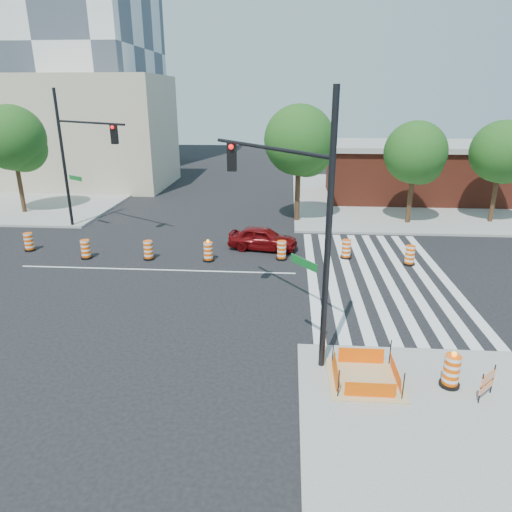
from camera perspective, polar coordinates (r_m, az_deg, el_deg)
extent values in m
plane|color=black|center=(23.51, -12.35, -1.69)|extent=(120.00, 120.00, 0.00)
cube|color=gray|center=(41.46, 20.23, 6.85)|extent=(22.00, 22.00, 0.15)
cube|color=gray|center=(46.81, -27.82, 7.14)|extent=(22.00, 22.00, 0.15)
cube|color=silver|center=(22.61, 7.00, -2.22)|extent=(0.45, 13.50, 0.01)
cube|color=silver|center=(22.67, 9.28, -2.27)|extent=(0.45, 13.50, 0.01)
cube|color=silver|center=(22.78, 11.53, -2.32)|extent=(0.45, 13.50, 0.01)
cube|color=silver|center=(22.91, 13.77, -2.36)|extent=(0.45, 13.50, 0.01)
cube|color=silver|center=(23.08, 15.97, -2.39)|extent=(0.45, 13.50, 0.01)
cube|color=silver|center=(23.29, 18.13, -2.43)|extent=(0.45, 13.50, 0.01)
cube|color=silver|center=(23.53, 20.26, -2.45)|extent=(0.45, 13.50, 0.01)
cube|color=silver|center=(23.80, 22.34, -2.48)|extent=(0.45, 13.50, 0.01)
cube|color=silver|center=(23.51, -12.35, -1.68)|extent=(14.00, 0.12, 0.01)
cube|color=tan|center=(14.70, 13.43, -14.78)|extent=(2.20, 2.20, 0.05)
cube|color=#FF5805|center=(13.83, 14.09, -16.01)|extent=(1.44, 0.02, 0.55)
cube|color=#FF5805|center=(15.31, 12.99, -12.11)|extent=(1.44, 0.02, 0.55)
cube|color=#FF5805|center=(14.44, 9.88, -14.00)|extent=(0.02, 1.44, 0.55)
cube|color=#FF5805|center=(14.74, 17.06, -13.88)|extent=(0.02, 1.44, 0.55)
cylinder|color=black|center=(13.60, 10.27, -15.47)|extent=(0.04, 0.04, 0.90)
cylinder|color=black|center=(13.92, 17.93, -15.29)|extent=(0.04, 0.04, 0.90)
cylinder|color=black|center=(15.10, 9.60, -11.56)|extent=(0.04, 0.04, 0.90)
cylinder|color=black|center=(15.39, 16.42, -11.51)|extent=(0.04, 0.04, 0.90)
cube|color=maroon|center=(41.10, 20.56, 9.60)|extent=(16.00, 8.00, 4.20)
cube|color=gray|center=(40.81, 20.95, 12.77)|extent=(16.50, 8.50, 0.40)
cube|color=#BCAD8F|center=(46.94, -19.80, 14.37)|extent=(14.00, 10.00, 10.00)
imported|color=#60080A|center=(25.77, 0.88, 2.23)|extent=(4.10, 2.21, 1.33)
cylinder|color=black|center=(13.39, 9.00, 2.09)|extent=(0.19, 0.19, 8.44)
cylinder|color=black|center=(15.34, 1.29, 13.41)|extent=(3.99, 5.08, 0.13)
cube|color=black|center=(17.25, -3.04, 12.31)|extent=(0.34, 0.30, 1.06)
sphere|color=#FF0C0C|center=(17.03, -3.14, 13.46)|extent=(0.19, 0.19, 0.19)
cube|color=#0C591E|center=(14.48, 5.98, -0.84)|extent=(0.81, 1.03, 0.26)
cylinder|color=black|center=(31.99, -22.93, 11.05)|extent=(0.19, 0.19, 8.58)
cylinder|color=black|center=(29.07, -20.16, 15.38)|extent=(5.48, 3.58, 0.13)
cube|color=black|center=(27.26, -17.31, 14.34)|extent=(0.34, 0.30, 1.07)
sphere|color=#FF0C0C|center=(27.07, -17.53, 15.09)|extent=(0.19, 0.19, 0.19)
cube|color=#0C591E|center=(31.23, -21.64, 9.04)|extent=(1.11, 0.73, 0.27)
cylinder|color=black|center=(15.21, 22.99, -14.54)|extent=(0.59, 0.59, 0.10)
cylinder|color=#FB5405|center=(14.95, 23.25, -12.96)|extent=(0.47, 0.47, 0.94)
sphere|color=#FF990C|center=(14.68, 23.53, -11.15)|extent=(0.16, 0.16, 0.16)
cube|color=#FB5405|center=(14.79, 27.02, -13.43)|extent=(0.61, 0.58, 0.26)
cube|color=#FB5405|center=(14.94, 26.84, -14.41)|extent=(0.61, 0.58, 0.21)
cylinder|color=black|center=(14.60, 26.30, -14.64)|extent=(0.04, 0.04, 0.94)
cylinder|color=black|center=(15.17, 27.50, -13.48)|extent=(0.04, 0.04, 0.94)
cylinder|color=#382314|center=(37.57, -27.46, 8.32)|extent=(0.31, 0.31, 4.85)
sphere|color=#1A4413|center=(37.21, -28.20, 12.88)|extent=(4.55, 4.55, 4.55)
sphere|color=#1A4413|center=(37.28, -27.13, 11.87)|extent=(3.33, 3.33, 3.33)
sphere|color=#1A4413|center=(37.29, -28.76, 12.09)|extent=(3.03, 3.03, 3.03)
cylinder|color=#382314|center=(31.27, 5.23, 8.62)|extent=(0.35, 0.35, 4.90)
sphere|color=#1A4413|center=(30.84, 5.41, 14.22)|extent=(4.60, 4.60, 4.60)
sphere|color=#1A4413|center=(31.27, 6.39, 12.84)|extent=(3.37, 3.37, 3.37)
sphere|color=#1A4413|center=(30.66, 4.54, 13.35)|extent=(3.06, 3.06, 3.06)
cylinder|color=#382314|center=(32.30, 18.76, 7.45)|extent=(0.32, 0.32, 4.27)
sphere|color=#1A4413|center=(31.90, 19.29, 12.13)|extent=(4.00, 4.00, 4.00)
sphere|color=#1A4413|center=(32.40, 19.90, 10.96)|extent=(2.94, 2.94, 2.94)
sphere|color=#1A4413|center=(31.65, 18.58, 11.42)|extent=(2.67, 2.67, 2.67)
cylinder|color=#382314|center=(34.75, 27.69, 7.06)|extent=(0.29, 0.29, 4.29)
sphere|color=#1A4413|center=(34.37, 28.40, 11.41)|extent=(4.02, 4.02, 4.02)
sphere|color=#1A4413|center=(34.87, 28.73, 10.32)|extent=(2.95, 2.95, 2.95)
sphere|color=#1A4413|center=(34.11, 27.85, 10.76)|extent=(2.68, 2.68, 2.68)
cylinder|color=black|center=(28.77, -26.38, 0.72)|extent=(0.60, 0.60, 0.10)
cylinder|color=#FB5405|center=(28.63, -26.53, 1.66)|extent=(0.48, 0.48, 0.95)
cylinder|color=black|center=(26.19, -20.40, -0.17)|extent=(0.60, 0.60, 0.10)
cylinder|color=#FB5405|center=(26.04, -20.52, 0.87)|extent=(0.48, 0.48, 0.95)
cylinder|color=black|center=(25.08, -13.22, -0.28)|extent=(0.60, 0.60, 0.10)
cylinder|color=#FB5405|center=(24.92, -13.31, 0.80)|extent=(0.48, 0.48, 0.95)
cylinder|color=black|center=(24.31, -5.95, -0.48)|extent=(0.60, 0.60, 0.10)
cylinder|color=#FB5405|center=(24.15, -5.99, 0.63)|extent=(0.48, 0.48, 0.95)
sphere|color=#FF990C|center=(23.98, -6.04, 1.87)|extent=(0.16, 0.16, 0.16)
cylinder|color=black|center=(24.43, 3.20, -0.31)|extent=(0.60, 0.60, 0.10)
cylinder|color=#FB5405|center=(24.26, 3.22, 0.80)|extent=(0.48, 0.48, 0.95)
cylinder|color=black|center=(25.05, 11.15, -0.15)|extent=(0.60, 0.60, 0.10)
cylinder|color=#FB5405|center=(24.89, 11.22, 0.93)|extent=(0.48, 0.48, 0.95)
cylinder|color=black|center=(24.93, 18.56, -0.92)|extent=(0.60, 0.60, 0.10)
cylinder|color=#FB5405|center=(24.77, 18.69, 0.16)|extent=(0.48, 0.48, 0.95)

